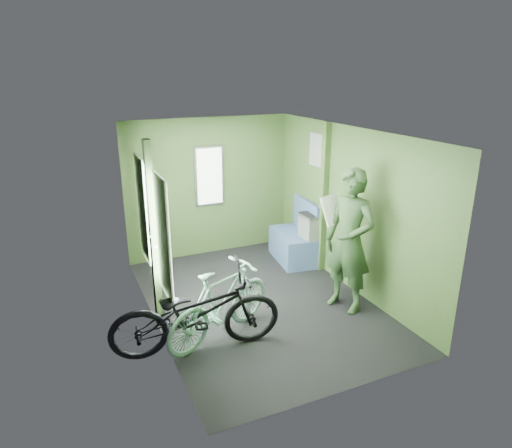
{
  "coord_description": "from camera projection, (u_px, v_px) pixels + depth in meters",
  "views": [
    {
      "loc": [
        -2.32,
        -5.05,
        3.03
      ],
      "look_at": [
        0.0,
        0.1,
        1.1
      ],
      "focal_mm": 32.0,
      "sensor_mm": 36.0,
      "label": 1
    }
  ],
  "objects": [
    {
      "name": "bench_seat",
      "position": [
        295.0,
        243.0,
        7.53
      ],
      "size": [
        0.66,
        1.02,
        1.01
      ],
      "rotation": [
        0.0,
        0.0,
        -0.13
      ],
      "color": "navy",
      "rests_on": "ground"
    },
    {
      "name": "bicycle_black",
      "position": [
        198.0,
        352.0,
        5.14
      ],
      "size": [
        1.99,
        1.04,
        1.08
      ],
      "primitive_type": "imported",
      "rotation": [
        0.0,
        -0.13,
        1.44
      ],
      "color": "black",
      "rests_on": "ground"
    },
    {
      "name": "waste_box",
      "position": [
        310.0,
        240.0,
        7.27
      ],
      "size": [
        0.26,
        0.36,
        0.87
      ],
      "primitive_type": "cube",
      "color": "gray",
      "rests_on": "ground"
    },
    {
      "name": "bicycle_mint",
      "position": [
        222.0,
        338.0,
        5.4
      ],
      "size": [
        1.66,
        1.13,
        0.99
      ],
      "primitive_type": "imported",
      "rotation": [
        0.0,
        -0.11,
        1.99
      ],
      "color": "#91D3BA",
      "rests_on": "ground"
    },
    {
      "name": "passenger",
      "position": [
        349.0,
        241.0,
        5.81
      ],
      "size": [
        0.67,
        0.82,
        1.88
      ],
      "rotation": [
        0.0,
        0.0,
        -1.2
      ],
      "color": "#2C4727",
      "rests_on": "ground"
    },
    {
      "name": "room",
      "position": [
        255.0,
        201.0,
        5.79
      ],
      "size": [
        4.0,
        4.02,
        2.31
      ],
      "color": "black",
      "rests_on": "ground"
    }
  ]
}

